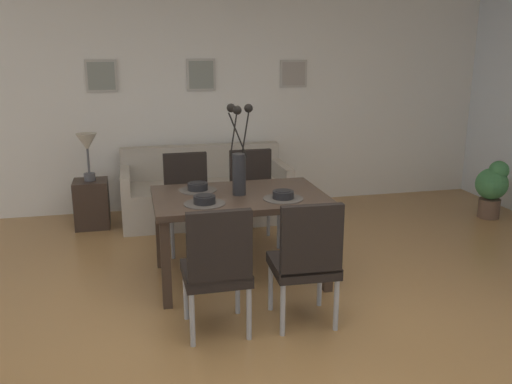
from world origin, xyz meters
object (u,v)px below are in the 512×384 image
Objects in this scene: framed_picture_center at (201,75)px; bowl_far_left at (283,194)px; bowl_near_right at (198,186)px; table_lamp at (87,146)px; sofa at (205,195)px; dining_chair_near_left at (217,265)px; dining_chair_near_right at (188,197)px; dining_chair_far_left at (306,257)px; dining_table at (239,205)px; potted_plant at (492,186)px; side_table at (92,204)px; dining_chair_far_right at (253,192)px; centerpiece_vase at (239,161)px; framed_picture_left at (101,76)px; bowl_near_left at (204,199)px; framed_picture_right at (293,74)px.

bowl_far_left is at bearing -82.61° from framed_picture_center.
bowl_near_right is 1.00× the size of bowl_far_left.
table_lamp is (-0.98, 1.50, 0.11)m from bowl_near_right.
table_lamp reaches higher than sofa.
table_lamp reaches higher than dining_chair_near_left.
dining_chair_near_right is 1.00× the size of dining_chair_far_left.
dining_table is 2.09× the size of potted_plant.
side_table is at bearing -178.84° from sofa.
dining_chair_far_right is (0.65, 0.02, 0.00)m from dining_chair_near_right.
dining_chair_far_left is 3.07m from table_lamp.
potted_plant is (4.45, -0.70, 0.11)m from side_table.
framed_picture_center is at bearing 90.02° from centerpiece_vase.
dining_table is 2.16m from table_lamp.
table_lamp is (-1.61, 0.84, 0.38)m from dining_chair_far_right.
dining_chair_near_left reaches higher than dining_table.
sofa is (-0.37, 1.95, -0.50)m from bowl_far_left.
side_table is at bearing 130.03° from bowl_far_left.
dining_chair_near_right is 0.70m from bowl_near_right.
potted_plant is at bearing -8.93° from table_lamp.
dining_chair_far_left is 1.00× the size of dining_chair_far_right.
framed_picture_left is (-0.81, 2.01, 0.82)m from bowl_near_right.
dining_chair_far_left is at bearing -70.20° from dining_chair_near_right.
bowl_near_right reaches higher than potted_plant.
framed_picture_center is (-0.00, 2.22, 0.95)m from dining_table.
bowl_near_left is at bearing -97.39° from framed_picture_center.
framed_picture_right is (1.46, 1.37, 1.09)m from dining_chair_near_right.
dining_chair_far_right is at bearing 46.50° from bowl_near_right.
dining_table reaches higher than side_table.
dining_chair_near_right is (-0.01, 1.74, 0.00)m from dining_chair_near_left.
bowl_near_right is at bearing -99.79° from sofa.
bowl_near_left is 0.33× the size of table_lamp.
potted_plant is at bearing -20.96° from framed_picture_center.
dining_chair_near_left is 2.50× the size of framed_picture_center.
dining_chair_far_right is 1.80× the size of table_lamp.
potted_plant is at bearing 19.42° from bowl_near_left.
dining_table is 0.40m from bowl_far_left.
sofa is (-0.34, 2.63, -0.23)m from dining_chair_far_left.
bowl_near_right is at bearing 118.76° from dining_chair_far_left.
dining_chair_far_right is at bearing 1.94° from dining_chair_near_right.
dining_chair_far_left is 0.95m from bowl_near_left.
centerpiece_vase is 3.37m from potted_plant.
sofa is 3.28m from potted_plant.
dining_chair_near_left is at bearing -69.54° from side_table.
dining_chair_near_left is at bearing 179.27° from dining_chair_far_left.
potted_plant is at bearing 23.31° from bowl_far_left.
framed_picture_right reaches higher than table_lamp.
potted_plant reaches higher than side_table.
dining_chair_near_right is at bearing -136.88° from framed_picture_right.
centerpiece_vase is at bearing 55.35° from dining_table.
table_lamp is 0.88m from framed_picture_left.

